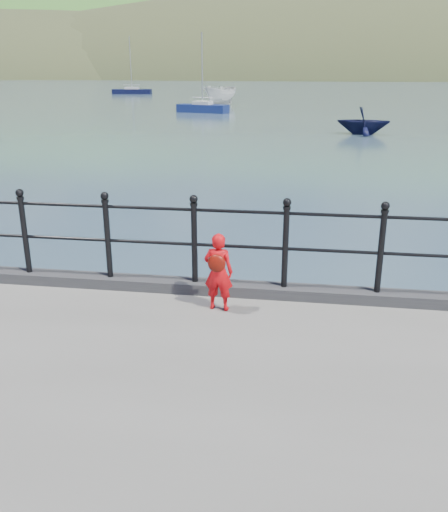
% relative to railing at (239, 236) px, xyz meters
% --- Properties ---
extents(ground, '(600.00, 600.00, 0.00)m').
position_rel_railing_xyz_m(ground, '(-0.00, 0.15, -1.82)').
color(ground, '#2D4251').
rests_on(ground, ground).
extents(kerb, '(60.00, 0.30, 0.15)m').
position_rel_railing_xyz_m(kerb, '(-0.00, -0.00, -0.75)').
color(kerb, '#28282B').
rests_on(kerb, quay).
extents(railing, '(18.11, 0.11, 1.20)m').
position_rel_railing_xyz_m(railing, '(0.00, 0.00, 0.00)').
color(railing, black).
rests_on(railing, kerb).
extents(far_shore, '(830.00, 200.00, 156.00)m').
position_rel_railing_xyz_m(far_shore, '(38.34, 239.56, -24.39)').
color(far_shore, '#333A21').
rests_on(far_shore, ground).
extents(child, '(0.38, 0.32, 1.00)m').
position_rel_railing_xyz_m(child, '(-0.20, -0.51, -0.31)').
color(child, red).
rests_on(child, quay).
extents(launch_white, '(3.85, 5.65, 2.04)m').
position_rel_railing_xyz_m(launch_white, '(-8.40, 51.59, -0.80)').
color(launch_white, silver).
rests_on(launch_white, ground).
extents(launch_navy, '(3.23, 2.83, 1.62)m').
position_rel_railing_xyz_m(launch_navy, '(4.11, 27.64, -1.02)').
color(launch_navy, black).
rests_on(launch_navy, ground).
extents(sailboat_port, '(4.81, 2.63, 6.86)m').
position_rel_railing_xyz_m(sailboat_port, '(-8.55, 42.32, -1.48)').
color(sailboat_port, navy).
rests_on(sailboat_port, ground).
extents(sailboat_left, '(5.86, 2.32, 8.18)m').
position_rel_railing_xyz_m(sailboat_left, '(-25.33, 74.36, -1.48)').
color(sailboat_left, black).
rests_on(sailboat_left, ground).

